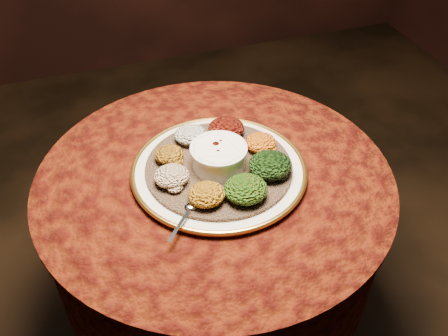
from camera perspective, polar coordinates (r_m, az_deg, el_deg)
name	(u,v)px	position (r m, az deg, el deg)	size (l,w,h in m)	color
table	(215,221)	(1.46, -1.03, -6.05)	(0.96, 0.96, 0.73)	black
platter	(219,170)	(1.33, -0.59, -0.25)	(0.50, 0.50, 0.02)	silver
injera	(219,167)	(1.32, -0.59, 0.10)	(0.39, 0.39, 0.01)	brown
stew_bowl	(219,155)	(1.30, -0.61, 1.46)	(0.15, 0.15, 0.06)	white
spoon	(190,208)	(1.20, -3.87, -4.62)	(0.10, 0.11, 0.01)	silver
portion_ayib	(190,135)	(1.39, -3.89, 3.84)	(0.09, 0.08, 0.04)	beige
portion_kitfo	(226,128)	(1.41, 0.25, 4.57)	(0.10, 0.10, 0.05)	black
portion_tikil	(260,143)	(1.37, 4.19, 2.92)	(0.09, 0.08, 0.04)	#C67510
portion_gomen	(270,165)	(1.29, 5.28, 0.36)	(0.11, 0.11, 0.05)	black
portion_mixveg	(246,189)	(1.22, 2.49, -2.42)	(0.11, 0.10, 0.05)	#953A09
portion_kik	(206,194)	(1.21, -2.02, -3.02)	(0.09, 0.09, 0.04)	#AE5E0F
portion_timatim	(172,176)	(1.26, -6.00, -0.92)	(0.09, 0.09, 0.04)	maroon
portion_shiro	(169,154)	(1.33, -6.30, 1.56)	(0.08, 0.07, 0.04)	#956412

